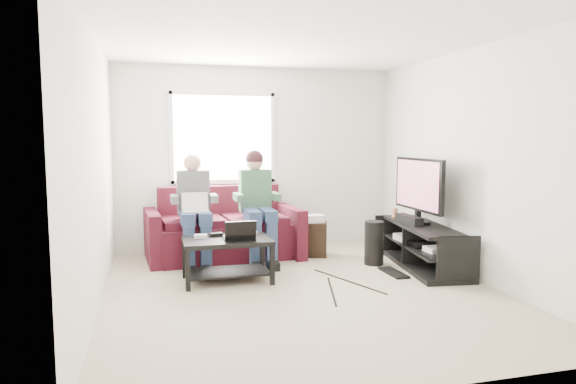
{
  "coord_description": "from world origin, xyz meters",
  "views": [
    {
      "loc": [
        -1.49,
        -5.03,
        1.6
      ],
      "look_at": [
        0.01,
        0.6,
        0.98
      ],
      "focal_mm": 32.0,
      "sensor_mm": 36.0,
      "label": 1
    }
  ],
  "objects_px": {
    "coffee_table": "(227,250)",
    "subwoofer": "(374,243)",
    "sofa": "(223,232)",
    "tv_stand": "(421,248)",
    "tv": "(419,186)",
    "end_table": "(315,237)"
  },
  "relations": [
    {
      "from": "sofa",
      "to": "coffee_table",
      "type": "relative_size",
      "value": 2.13
    },
    {
      "from": "subwoofer",
      "to": "coffee_table",
      "type": "bearing_deg",
      "value": -171.2
    },
    {
      "from": "coffee_table",
      "to": "end_table",
      "type": "relative_size",
      "value": 1.72
    },
    {
      "from": "tv_stand",
      "to": "subwoofer",
      "type": "height_order",
      "value": "subwoofer"
    },
    {
      "from": "tv_stand",
      "to": "subwoofer",
      "type": "relative_size",
      "value": 3.06
    },
    {
      "from": "end_table",
      "to": "coffee_table",
      "type": "bearing_deg",
      "value": -144.79
    },
    {
      "from": "tv",
      "to": "tv_stand",
      "type": "bearing_deg",
      "value": -88.53
    },
    {
      "from": "end_table",
      "to": "tv_stand",
      "type": "bearing_deg",
      "value": -41.68
    },
    {
      "from": "tv",
      "to": "end_table",
      "type": "height_order",
      "value": "tv"
    },
    {
      "from": "sofa",
      "to": "subwoofer",
      "type": "bearing_deg",
      "value": -26.55
    },
    {
      "from": "coffee_table",
      "to": "subwoofer",
      "type": "distance_m",
      "value": 1.93
    },
    {
      "from": "sofa",
      "to": "tv_stand",
      "type": "height_order",
      "value": "sofa"
    },
    {
      "from": "subwoofer",
      "to": "end_table",
      "type": "bearing_deg",
      "value": 131.64
    },
    {
      "from": "coffee_table",
      "to": "end_table",
      "type": "height_order",
      "value": "end_table"
    },
    {
      "from": "end_table",
      "to": "subwoofer",
      "type": "bearing_deg",
      "value": -48.36
    },
    {
      "from": "subwoofer",
      "to": "sofa",
      "type": "bearing_deg",
      "value": 153.45
    },
    {
      "from": "coffee_table",
      "to": "tv",
      "type": "bearing_deg",
      "value": 2.18
    },
    {
      "from": "subwoofer",
      "to": "tv_stand",
      "type": "bearing_deg",
      "value": -31.68
    },
    {
      "from": "tv_stand",
      "to": "end_table",
      "type": "xyz_separation_m",
      "value": [
        -1.07,
        0.95,
        0.01
      ]
    },
    {
      "from": "tv",
      "to": "subwoofer",
      "type": "distance_m",
      "value": 0.9
    },
    {
      "from": "tv_stand",
      "to": "subwoofer",
      "type": "distance_m",
      "value": 0.58
    },
    {
      "from": "tv_stand",
      "to": "tv",
      "type": "relative_size",
      "value": 1.54
    }
  ]
}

